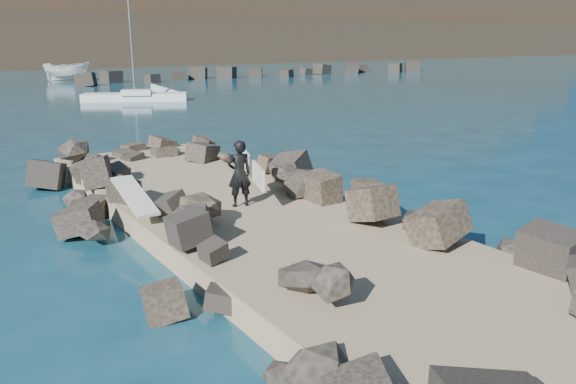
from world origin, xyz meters
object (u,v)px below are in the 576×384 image
Objects in this scene: surfboard_resting at (135,200)px; surfer_with_board at (241,173)px; boat_imported at (67,71)px; sailboat_f at (160,63)px.

surfer_with_board is (2.81, -0.77, 0.50)m from surfboard_resting.
boat_imported reaches higher than surfboard_resting.
boat_imported is at bearing 81.00° from surfer_with_board.
sailboat_f is (37.98, 94.22, -0.69)m from surfboard_resting.
surfboard_resting is 1.06× the size of surfer_with_board.
sailboat_f is at bearing 70.18° from surfboard_resting.
boat_imported is at bearing 80.47° from surfboard_resting.
surfboard_resting is 2.95m from surfer_with_board.
surfboard_resting is 62.15m from boat_imported.
surfer_with_board is 101.29m from sailboat_f.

